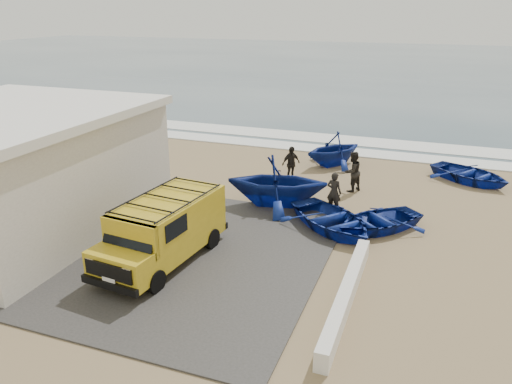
% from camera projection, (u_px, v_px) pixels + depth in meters
% --- Properties ---
extents(ground, '(160.00, 160.00, 0.00)m').
position_uv_depth(ground, '(223.00, 232.00, 17.92)').
color(ground, '#8E7752').
extents(slab, '(12.00, 10.00, 0.05)m').
position_uv_depth(slab, '(145.00, 247.00, 16.81)').
color(slab, '#3F3C3A').
rests_on(slab, ground).
extents(ocean, '(180.00, 88.00, 0.01)m').
position_uv_depth(ocean, '(391.00, 66.00, 67.09)').
color(ocean, '#385166').
rests_on(ocean, ground).
extents(surf_line, '(180.00, 1.60, 0.06)m').
position_uv_depth(surf_line, '(308.00, 148.00, 28.45)').
color(surf_line, white).
rests_on(surf_line, ground).
extents(surf_wash, '(180.00, 2.20, 0.04)m').
position_uv_depth(surf_wash, '(318.00, 138.00, 30.65)').
color(surf_wash, white).
rests_on(surf_wash, ground).
extents(building, '(8.40, 9.40, 4.30)m').
position_uv_depth(building, '(7.00, 169.00, 17.84)').
color(building, silver).
rests_on(building, ground).
extents(parapet, '(0.35, 6.00, 0.55)m').
position_uv_depth(parapet, '(346.00, 295.00, 13.57)').
color(parapet, silver).
rests_on(parapet, ground).
extents(van, '(2.40, 5.05, 2.09)m').
position_uv_depth(van, '(164.00, 228.00, 15.58)').
color(van, gold).
rests_on(van, ground).
extents(boat_near_left, '(4.79, 4.69, 0.81)m').
position_uv_depth(boat_near_left, '(332.00, 220.00, 17.99)').
color(boat_near_left, navy).
rests_on(boat_near_left, ground).
extents(boat_near_right, '(4.14, 4.18, 0.71)m').
position_uv_depth(boat_near_right, '(378.00, 220.00, 18.05)').
color(boat_near_right, navy).
rests_on(boat_near_right, ground).
extents(boat_mid_left, '(4.65, 4.24, 2.10)m').
position_uv_depth(boat_mid_left, '(277.00, 181.00, 19.96)').
color(boat_mid_left, navy).
rests_on(boat_mid_left, ground).
extents(boat_far_left, '(4.22, 4.30, 1.72)m').
position_uv_depth(boat_far_left, '(334.00, 149.00, 25.17)').
color(boat_far_left, navy).
rests_on(boat_far_left, ground).
extents(boat_far_right, '(4.49, 4.19, 0.76)m').
position_uv_depth(boat_far_right, '(470.00, 174.00, 22.92)').
color(boat_far_right, navy).
rests_on(boat_far_right, ground).
extents(fisherman_front, '(0.66, 0.50, 1.63)m').
position_uv_depth(fisherman_front, '(334.00, 192.00, 19.47)').
color(fisherman_front, black).
rests_on(fisherman_front, ground).
extents(fisherman_middle, '(1.04, 1.09, 1.78)m').
position_uv_depth(fisherman_middle, '(352.00, 172.00, 21.62)').
color(fisherman_middle, black).
rests_on(fisherman_middle, ground).
extents(fisherman_back, '(0.91, 0.99, 1.63)m').
position_uv_depth(fisherman_back, '(291.00, 164.00, 22.98)').
color(fisherman_back, black).
rests_on(fisherman_back, ground).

